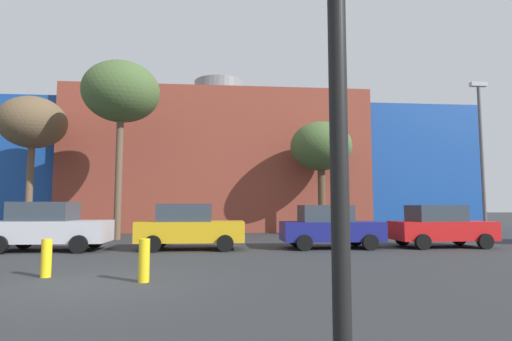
{
  "coord_description": "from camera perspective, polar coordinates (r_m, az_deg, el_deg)",
  "views": [
    {
      "loc": [
        2.85,
        -9.11,
        1.68
      ],
      "look_at": [
        4.61,
        10.81,
        3.48
      ],
      "focal_mm": 28.11,
      "sensor_mm": 36.0,
      "label": 1
    }
  ],
  "objects": [
    {
      "name": "street_lamp",
      "position": [
        21.9,
        29.43,
        2.54
      ],
      "size": [
        0.8,
        0.24,
        7.66
      ],
      "color": "#59595E",
      "rests_on": "ground_plane"
    },
    {
      "name": "building_backdrop",
      "position": [
        31.8,
        -5.33,
        0.35
      ],
      "size": [
        37.11,
        11.66,
        11.64
      ],
      "color": "brown",
      "rests_on": "ground_plane"
    },
    {
      "name": "bollard_yellow_1",
      "position": [
        10.98,
        -27.67,
        -10.97
      ],
      "size": [
        0.24,
        0.24,
        0.9
      ],
      "primitive_type": "cylinder",
      "color": "yellow",
      "rests_on": "ground_plane"
    },
    {
      "name": "bollard_yellow_0",
      "position": [
        9.49,
        -15.63,
        -12.22
      ],
      "size": [
        0.24,
        0.24,
        0.96
      ],
      "primitive_type": "cylinder",
      "color": "yellow",
      "rests_on": "ground_plane"
    },
    {
      "name": "parked_car_2",
      "position": [
        17.29,
        -27.38,
        -7.08
      ],
      "size": [
        4.27,
        2.09,
        1.85
      ],
      "color": "silver",
      "rests_on": "ground_plane"
    },
    {
      "name": "bare_tree_2",
      "position": [
        25.9,
        -29.19,
        5.84
      ],
      "size": [
        3.63,
        3.63,
        7.84
      ],
      "color": "brown",
      "rests_on": "ground_plane"
    },
    {
      "name": "bare_tree_0",
      "position": [
        22.46,
        -18.63,
        10.39
      ],
      "size": [
        3.97,
        3.97,
        9.25
      ],
      "color": "brown",
      "rests_on": "ground_plane"
    },
    {
      "name": "traffic_light_near_right",
      "position": [
        2.9,
        11.44,
        21.66
      ],
      "size": [
        0.39,
        0.38,
        4.06
      ],
      "rotation": [
        0.0,
        0.0,
        -1.71
      ],
      "color": "black",
      "rests_on": "ground_plane"
    },
    {
      "name": "parked_car_4",
      "position": [
        16.62,
        10.42,
        -7.87
      ],
      "size": [
        4.0,
        1.96,
        1.73
      ],
      "color": "navy",
      "rests_on": "ground_plane"
    },
    {
      "name": "parked_car_3",
      "position": [
        16.07,
        -9.44,
        -7.9
      ],
      "size": [
        4.12,
        2.02,
        1.78
      ],
      "color": "gold",
      "rests_on": "ground_plane"
    },
    {
      "name": "bare_tree_1",
      "position": [
        24.68,
        9.23,
        3.28
      ],
      "size": [
        3.71,
        3.71,
        6.82
      ],
      "color": "brown",
      "rests_on": "ground_plane"
    },
    {
      "name": "parked_car_5",
      "position": [
        18.42,
        24.71,
        -7.22
      ],
      "size": [
        4.0,
        1.96,
        1.73
      ],
      "color": "red",
      "rests_on": "ground_plane"
    },
    {
      "name": "ground_plane",
      "position": [
        9.69,
        -22.87,
        -14.71
      ],
      "size": [
        200.0,
        200.0,
        0.0
      ],
      "primitive_type": "plane",
      "color": "#2D3033"
    }
  ]
}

